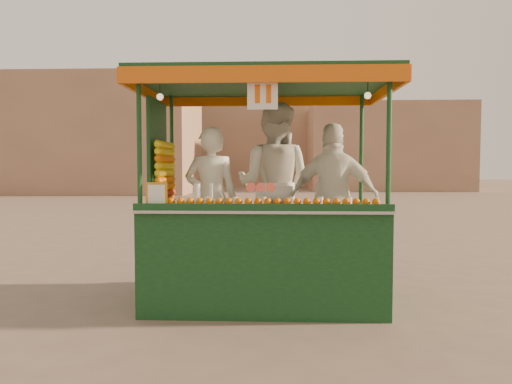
{
  "coord_description": "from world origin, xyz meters",
  "views": [
    {
      "loc": [
        0.39,
        -5.11,
        1.42
      ],
      "look_at": [
        0.19,
        -0.21,
        1.15
      ],
      "focal_mm": 33.13,
      "sensor_mm": 36.0,
      "label": 1
    }
  ],
  "objects_px": {
    "vendor_left": "(211,200)",
    "vendor_middle": "(274,185)",
    "juice_cart": "(258,231)",
    "vendor_right": "(334,199)"
  },
  "relations": [
    {
      "from": "vendor_left",
      "to": "vendor_middle",
      "type": "bearing_deg",
      "value": -157.23
    },
    {
      "from": "juice_cart",
      "to": "vendor_middle",
      "type": "distance_m",
      "value": 0.72
    },
    {
      "from": "vendor_left",
      "to": "vendor_middle",
      "type": "relative_size",
      "value": 0.85
    },
    {
      "from": "juice_cart",
      "to": "vendor_left",
      "type": "xyz_separation_m",
      "value": [
        -0.51,
        0.25,
        0.3
      ]
    },
    {
      "from": "juice_cart",
      "to": "vendor_left",
      "type": "bearing_deg",
      "value": 154.5
    },
    {
      "from": "vendor_left",
      "to": "vendor_middle",
      "type": "xyz_separation_m",
      "value": [
        0.68,
        0.29,
        0.14
      ]
    },
    {
      "from": "vendor_middle",
      "to": "vendor_right",
      "type": "distance_m",
      "value": 0.74
    },
    {
      "from": "vendor_middle",
      "to": "vendor_right",
      "type": "xyz_separation_m",
      "value": [
        0.63,
        -0.36,
        -0.13
      ]
    },
    {
      "from": "vendor_middle",
      "to": "juice_cart",
      "type": "bearing_deg",
      "value": 90.47
    },
    {
      "from": "juice_cart",
      "to": "vendor_middle",
      "type": "bearing_deg",
      "value": 72.6
    }
  ]
}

